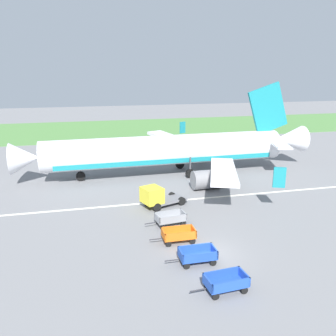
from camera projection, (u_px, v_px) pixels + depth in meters
ground_plane at (208, 254)px, 25.82m from camera, size 220.00×220.00×0.00m
grass_strip at (120, 129)px, 79.64m from camera, size 220.00×28.00×0.06m
apron_stripe at (171, 201)px, 36.18m from camera, size 120.00×0.36×0.01m
airplane at (174, 150)px, 44.83m from camera, size 37.57×30.29×11.34m
baggage_cart_nearest at (226, 282)px, 21.35m from camera, size 3.60×1.59×1.07m
baggage_cart_second_in_row at (197, 255)px, 24.47m from camera, size 3.56×1.42×1.07m
baggage_cart_third_in_row at (179, 235)px, 27.47m from camera, size 3.55×1.41×1.07m
baggage_cart_fourth_in_row at (170, 218)px, 30.49m from camera, size 3.62×1.71×1.07m
service_truck_beside_carts at (156, 197)px, 34.27m from camera, size 4.76×3.29×2.10m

